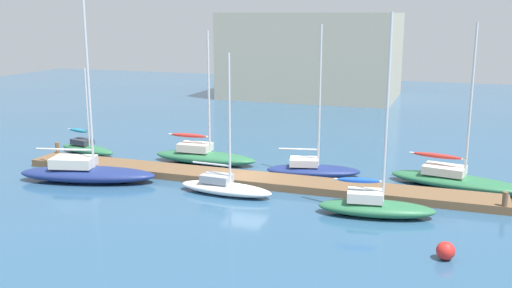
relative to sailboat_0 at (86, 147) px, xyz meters
name	(u,v)px	position (x,y,z in m)	size (l,w,h in m)	color
ground_plane	(245,182)	(13.75, -3.18, -0.49)	(120.00, 120.00, 0.00)	#2D567A
dock_pier	(245,179)	(13.75, -3.18, -0.26)	(30.12, 2.40, 0.45)	brown
dock_piling_near_end	(58,151)	(-0.91, -2.13, 0.12)	(0.28, 0.28, 1.22)	brown
dock_piling_far_end	(505,203)	(28.41, -4.23, 0.12)	(0.28, 0.28, 1.22)	brown
sailboat_0	(86,147)	(0.00, 0.00, 0.00)	(5.27, 2.51, 6.34)	#2D7047
sailboat_1	(86,171)	(4.41, -6.27, 0.16)	(8.84, 4.31, 13.17)	navy
sailboat_2	(204,155)	(9.40, 0.25, 0.10)	(7.40, 2.19, 9.06)	#2D7047
sailboat_3	(225,186)	(13.47, -5.81, 0.00)	(5.76, 1.96, 8.07)	white
sailboat_4	(312,168)	(17.29, -0.39, 0.01)	(6.28, 3.30, 9.52)	navy
sailboat_5	(375,205)	(22.12, -6.62, 0.10)	(6.14, 2.77, 10.24)	#2D7047
sailboat_6	(455,179)	(25.96, -0.02, 0.05)	(8.25, 3.77, 9.68)	#2D7047
mooring_buoy_red	(446,251)	(25.72, -11.12, -0.09)	(0.79, 0.79, 0.79)	red
harbor_building_distant	(312,55)	(8.34, 35.08, 4.65)	(20.63, 13.31, 10.27)	#BCB299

